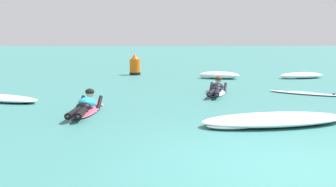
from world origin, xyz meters
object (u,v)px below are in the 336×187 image
Objects in this scene: drifting_surfboard at (304,93)px; channel_marker_buoy at (135,67)px; surfer_near at (86,106)px; surfer_far at (217,89)px.

channel_marker_buoy is at bearing 131.48° from drifting_surfboard.
channel_marker_buoy is at bearing 87.03° from surfer_near.
surfer_near is 1.24× the size of drifting_surfboard.
channel_marker_buoy reaches higher than surfer_near.
surfer_far is 1.22× the size of drifting_surfboard.
surfer_near reaches higher than drifting_surfboard.
surfer_far is (3.40, 3.03, 0.00)m from surfer_near.
surfer_near is 9.31m from channel_marker_buoy.
surfer_far is at bearing 179.04° from drifting_surfboard.
channel_marker_buoy reaches higher than surfer_far.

